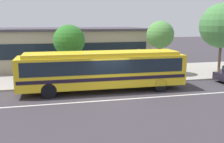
{
  "coord_description": "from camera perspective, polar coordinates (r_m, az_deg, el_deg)",
  "views": [
    {
      "loc": [
        -3.68,
        -16.06,
        4.89
      ],
      "look_at": [
        0.46,
        1.93,
        1.3
      ],
      "focal_mm": 41.43,
      "sensor_mm": 36.0,
      "label": 1
    }
  ],
  "objects": [
    {
      "name": "sidewalk_slab",
      "position": [
        23.75,
        -3.79,
        -0.75
      ],
      "size": [
        60.0,
        8.0,
        0.12
      ],
      "primitive_type": "cube",
      "color": "#A0988F",
      "rests_on": "ground_plane"
    },
    {
      "name": "bus_stop_sign",
      "position": [
        21.05,
        5.89,
        2.43
      ],
      "size": [
        0.16,
        0.43,
        2.58
      ],
      "color": "gray",
      "rests_on": "sidewalk_slab"
    },
    {
      "name": "station_building",
      "position": [
        28.89,
        -10.2,
        5.3
      ],
      "size": [
        17.34,
        8.69,
        4.19
      ],
      "color": "tan",
      "rests_on": "ground_plane"
    },
    {
      "name": "street_tree_mid_block",
      "position": [
        23.83,
        10.59,
        7.87
      ],
      "size": [
        2.47,
        2.47,
        4.84
      ],
      "color": "brown",
      "rests_on": "sidewalk_slab"
    },
    {
      "name": "street_tree_far_end",
      "position": [
        26.83,
        23.15,
        9.28
      ],
      "size": [
        4.21,
        4.21,
        6.48
      ],
      "color": "brown",
      "rests_on": "sidewalk_slab"
    },
    {
      "name": "pedestrian_standing_by_tree",
      "position": [
        21.56,
        10.26,
        0.7
      ],
      "size": [
        0.46,
        0.46,
        1.67
      ],
      "color": "navy",
      "rests_on": "sidewalk_slab"
    },
    {
      "name": "ground_plane",
      "position": [
        17.19,
        -0.07,
        -5.52
      ],
      "size": [
        120.0,
        120.0,
        0.0
      ],
      "primitive_type": "plane",
      "color": "#39343A"
    },
    {
      "name": "lane_stripe_center",
      "position": [
        16.45,
        0.56,
        -6.29
      ],
      "size": [
        56.0,
        0.16,
        0.01
      ],
      "primitive_type": "cube",
      "color": "silver",
      "rests_on": "ground_plane"
    },
    {
      "name": "pedestrian_walking_along_curb",
      "position": [
        21.43,
        -1.52,
        0.8
      ],
      "size": [
        0.46,
        0.46,
        1.66
      ],
      "color": "navy",
      "rests_on": "sidewalk_slab"
    },
    {
      "name": "street_tree_near_stop",
      "position": [
        21.79,
        -9.43,
        6.72
      ],
      "size": [
        2.63,
        2.63,
        4.53
      ],
      "color": "brown",
      "rests_on": "sidewalk_slab"
    },
    {
      "name": "transit_bus",
      "position": [
        18.23,
        -2.03,
        0.68
      ],
      "size": [
        11.66,
        2.59,
        2.79
      ],
      "color": "gold",
      "rests_on": "ground_plane"
    },
    {
      "name": "pedestrian_waiting_near_sign",
      "position": [
        21.67,
        -2.43,
        0.91
      ],
      "size": [
        0.42,
        0.42,
        1.67
      ],
      "color": "#292B44",
      "rests_on": "sidewalk_slab"
    }
  ]
}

